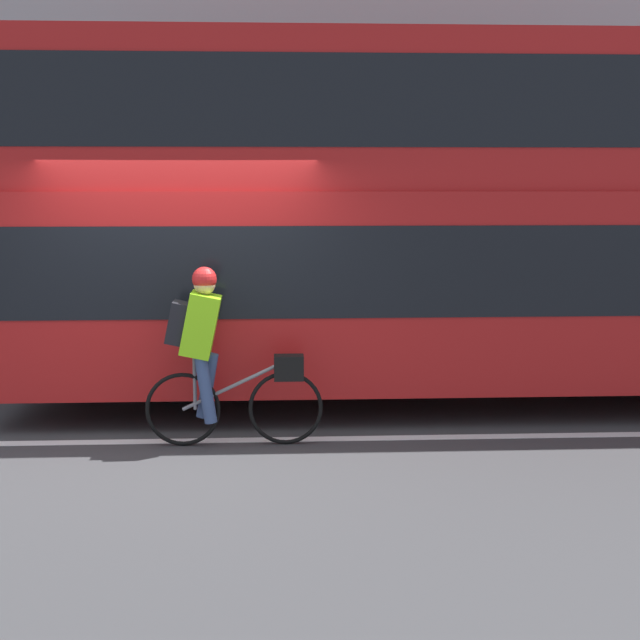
% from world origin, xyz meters
% --- Properties ---
extents(ground_plane, '(80.00, 80.00, 0.00)m').
position_xyz_m(ground_plane, '(0.00, 0.00, 0.00)').
color(ground_plane, '#38383A').
extents(road_center_line, '(50.00, 0.14, 0.01)m').
position_xyz_m(road_center_line, '(0.00, -0.06, 0.00)').
color(road_center_line, silver).
rests_on(road_center_line, ground_plane).
extents(sidewalk_curb, '(60.00, 2.01, 0.16)m').
position_xyz_m(sidewalk_curb, '(0.00, 4.84, 0.08)').
color(sidewalk_curb, gray).
rests_on(sidewalk_curb, ground_plane).
extents(building_facade, '(60.00, 0.30, 7.32)m').
position_xyz_m(building_facade, '(0.00, 6.00, 3.66)').
color(building_facade, '#9E9EA3').
rests_on(building_facade, ground_plane).
extents(bus, '(9.24, 2.51, 3.68)m').
position_xyz_m(bus, '(2.76, 1.44, 2.05)').
color(bus, black).
rests_on(bus, ground_plane).
extents(cyclist_on_bike, '(1.56, 0.32, 1.59)m').
position_xyz_m(cyclist_on_bike, '(0.33, -0.19, 0.86)').
color(cyclist_on_bike, black).
rests_on(cyclist_on_bike, ground_plane).
extents(trash_bin, '(0.52, 0.52, 1.03)m').
position_xyz_m(trash_bin, '(1.46, 4.74, 0.68)').
color(trash_bin, '#515156').
rests_on(trash_bin, sidewalk_curb).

